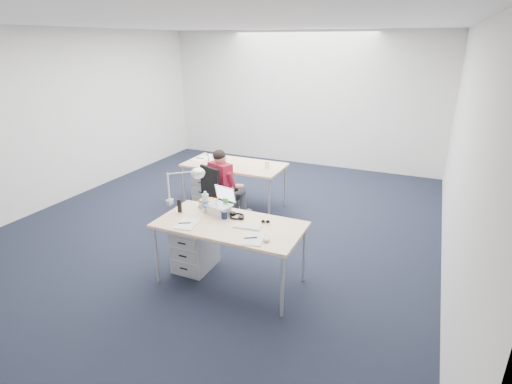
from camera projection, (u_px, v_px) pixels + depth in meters
floor at (227, 222)px, 6.07m from camera, size 7.00×7.00×0.00m
room at (224, 109)px, 5.46m from camera, size 6.02×7.02×2.80m
desk_near at (230, 227)px, 4.35m from camera, size 1.60×0.80×0.73m
desk_far at (234, 167)px, 6.44m from camera, size 1.60×0.80×0.73m
office_chair at (220, 207)px, 5.95m from camera, size 0.76×0.76×0.93m
seated_person at (227, 186)px, 5.96m from camera, size 0.51×0.68×1.13m
drawer_pedestal_near at (195, 247)px, 4.79m from camera, size 0.40×0.50×0.55m
drawer_pedestal_far at (209, 188)px, 6.70m from camera, size 0.40×0.50×0.55m
silver_laptop at (219, 202)px, 4.53m from camera, size 0.32×0.28×0.30m
wireless_keyboard at (248, 226)px, 4.25m from camera, size 0.30×0.15×0.01m
computer_mouse at (266, 239)px, 3.96m from camera, size 0.09×0.12×0.04m
headphones at (237, 216)px, 4.49m from camera, size 0.26×0.24×0.04m
can_koozie at (224, 215)px, 4.44m from camera, size 0.07×0.07×0.10m
water_bottle at (205, 201)px, 4.60m from camera, size 0.10×0.10×0.25m
bear_figurine at (226, 205)px, 4.62m from camera, size 0.10×0.08×0.16m
book_stack at (209, 203)px, 4.76m from camera, size 0.25×0.22×0.09m
cordless_phone at (180, 206)px, 4.59m from camera, size 0.04×0.03×0.16m
papers_left at (186, 224)px, 4.31m from camera, size 0.25×0.32×0.01m
papers_right at (252, 239)px, 3.99m from camera, size 0.26×0.32×0.01m
sunglasses at (265, 222)px, 4.35m from camera, size 0.11×0.07×0.02m
desk_lamp at (180, 185)px, 4.68m from camera, size 0.51×0.29×0.54m
dark_laptop at (214, 161)px, 6.21m from camera, size 0.32×0.31×0.22m
far_cup at (267, 164)px, 6.22m from camera, size 0.10×0.10×0.11m
far_papers at (201, 159)px, 6.67m from camera, size 0.30×0.37×0.01m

